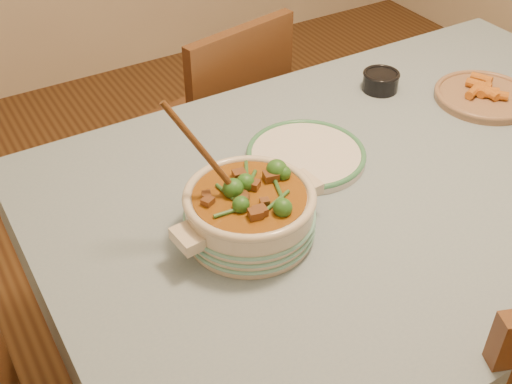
% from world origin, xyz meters
% --- Properties ---
extents(floor, '(4.50, 4.50, 0.00)m').
position_xyz_m(floor, '(0.00, 0.00, 0.00)').
color(floor, '#3F2312').
rests_on(floor, ground).
extents(dining_table, '(1.68, 1.08, 0.76)m').
position_xyz_m(dining_table, '(0.00, 0.00, 0.66)').
color(dining_table, brown).
rests_on(dining_table, floor).
extents(stew_casserole, '(0.35, 0.29, 0.32)m').
position_xyz_m(stew_casserole, '(-0.41, -0.02, 0.82)').
color(stew_casserole, beige).
rests_on(stew_casserole, dining_table).
extents(white_plate, '(0.31, 0.31, 0.03)m').
position_xyz_m(white_plate, '(-0.16, 0.15, 0.77)').
color(white_plate, silver).
rests_on(white_plate, dining_table).
extents(condiment_bowl, '(0.13, 0.13, 0.06)m').
position_xyz_m(condiment_bowl, '(0.22, 0.32, 0.79)').
color(condiment_bowl, black).
rests_on(condiment_bowl, dining_table).
extents(fried_plate, '(0.30, 0.30, 0.05)m').
position_xyz_m(fried_plate, '(0.43, 0.13, 0.77)').
color(fried_plate, '#987054').
rests_on(fried_plate, dining_table).
extents(chair_far, '(0.48, 0.48, 0.87)m').
position_xyz_m(chair_far, '(-0.06, 0.77, 0.49)').
color(chair_far, brown).
rests_on(chair_far, floor).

